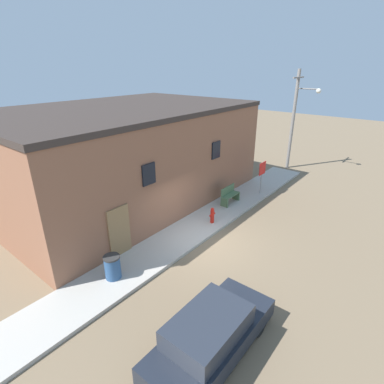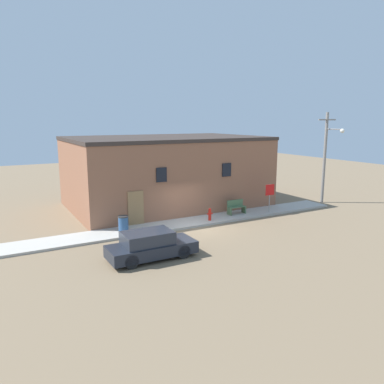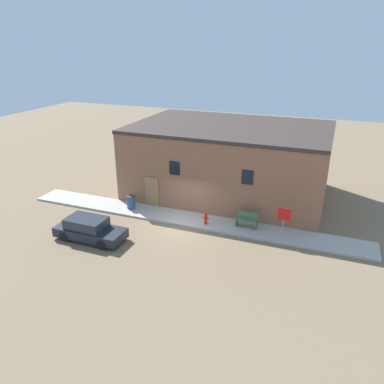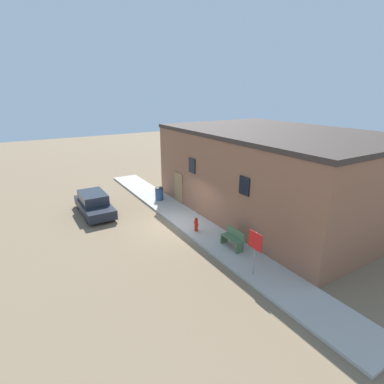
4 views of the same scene
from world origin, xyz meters
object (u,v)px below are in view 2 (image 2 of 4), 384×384
at_px(stop_sign, 270,193).
at_px(trash_bin, 123,223).
at_px(fire_hydrant, 210,214).
at_px(parked_car, 150,246).
at_px(utility_pole, 326,154).
at_px(bench, 236,207).

bearing_deg(stop_sign, trash_bin, 176.81).
bearing_deg(fire_hydrant, parked_car, -145.04).
height_order(stop_sign, utility_pole, utility_pole).
bearing_deg(utility_pole, trash_bin, -179.51).
relative_size(fire_hydrant, utility_pole, 0.11).
distance_m(trash_bin, utility_pole, 16.69).
bearing_deg(stop_sign, parked_car, -159.76).
bearing_deg(parked_car, fire_hydrant, 34.96).
distance_m(stop_sign, utility_pole, 6.56).
height_order(fire_hydrant, stop_sign, stop_sign).
height_order(fire_hydrant, bench, bench).
relative_size(fire_hydrant, parked_car, 0.19).
bearing_deg(utility_pole, fire_hydrant, -177.05).
distance_m(bench, trash_bin, 8.01).
relative_size(utility_pole, parked_car, 1.68).
distance_m(fire_hydrant, trash_bin, 5.57).
distance_m(stop_sign, trash_bin, 10.34).
bearing_deg(fire_hydrant, bench, 13.03).
bearing_deg(parked_car, utility_pole, 15.45).
bearing_deg(stop_sign, utility_pole, 6.69).
distance_m(fire_hydrant, stop_sign, 4.83).
bearing_deg(parked_car, trash_bin, 87.42).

